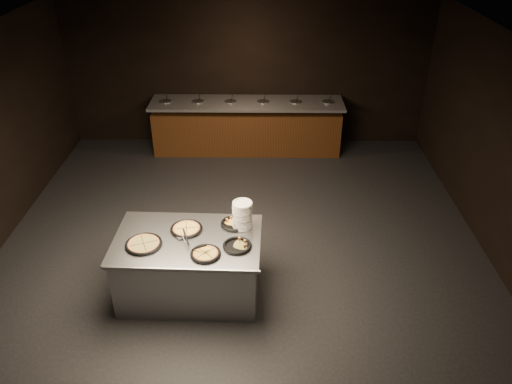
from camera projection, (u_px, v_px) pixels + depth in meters
room at (239, 171)px, 6.22m from camera, size 7.02×8.02×2.92m
salad_bar at (247, 129)px, 9.80m from camera, size 3.70×0.83×1.18m
serving_counter at (190, 267)px, 6.24m from camera, size 1.81×1.19×0.85m
plate_stack at (242, 215)px, 6.13m from camera, size 0.24×0.24×0.36m
pan_veggie_whole at (144, 244)px, 5.89m from camera, size 0.44×0.44×0.04m
pan_cheese_whole at (186, 229)px, 6.16m from camera, size 0.40×0.40×0.04m
pan_cheese_slices_a at (234, 223)px, 6.26m from camera, size 0.35×0.35×0.04m
pan_cheese_slices_b at (206, 254)px, 5.73m from camera, size 0.36×0.36×0.04m
pan_veggie_slices at (237, 246)px, 5.86m from camera, size 0.34×0.34×0.04m
server_left at (184, 237)px, 5.91m from camera, size 0.22×0.31×0.17m
server_right at (203, 249)px, 5.72m from camera, size 0.29×0.12×0.14m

